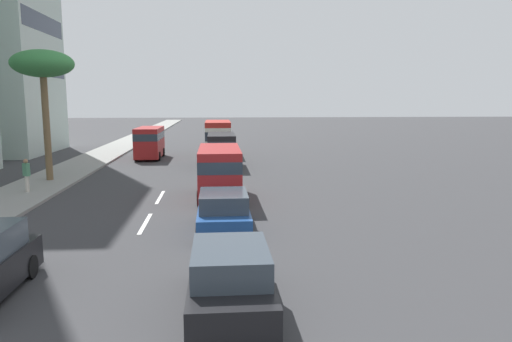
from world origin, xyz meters
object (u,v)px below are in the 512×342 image
object	(u,v)px
van_second	(220,170)
minibus_third	(218,136)
van_sixth	(150,141)
car_fourth	(230,280)
pedestrian_near_lamp	(27,174)
palm_tree	(43,66)
car_seventh	(224,213)
van_fifth	(221,148)

from	to	relation	value
van_second	minibus_third	bearing A→B (deg)	-0.05
van_sixth	car_fourth	bearing A→B (deg)	11.12
van_sixth	pedestrian_near_lamp	bearing A→B (deg)	-15.69
palm_tree	car_seventh	bearing A→B (deg)	-139.11
pedestrian_near_lamp	palm_tree	bearing A→B (deg)	124.60
pedestrian_near_lamp	van_second	bearing A→B (deg)	22.05
minibus_third	van_sixth	xyz separation A→B (m)	(-2.45, 5.68, -0.16)
car_seventh	palm_tree	size ratio (longest dim) A/B	0.55
minibus_third	van_fifth	world-z (taller)	minibus_third
van_second	car_fourth	xyz separation A→B (m)	(-12.72, -0.13, -0.69)
minibus_third	van_second	bearing A→B (deg)	179.95
minibus_third	car_seventh	size ratio (longest dim) A/B	1.48
van_second	van_sixth	distance (m)	17.69
car_fourth	palm_tree	distance (m)	21.77
van_second	palm_tree	xyz separation A→B (m)	(5.57, 10.03, 5.30)
pedestrian_near_lamp	van_fifth	bearing A→B (deg)	75.51
minibus_third	car_fourth	world-z (taller)	minibus_third
van_second	palm_tree	size ratio (longest dim) A/B	0.70
van_fifth	car_seventh	bearing A→B (deg)	179.53
car_seventh	pedestrian_near_lamp	size ratio (longest dim) A/B	2.44
van_sixth	pedestrian_near_lamp	distance (m)	15.58
car_seventh	pedestrian_near_lamp	xyz separation A→B (m)	(7.88, 9.96, 0.37)
car_fourth	van_fifth	world-z (taller)	van_fifth
van_fifth	car_seventh	distance (m)	17.41
van_fifth	car_seventh	size ratio (longest dim) A/B	1.19
van_second	car_fourth	bearing A→B (deg)	-179.39
pedestrian_near_lamp	palm_tree	xyz separation A→B (m)	(3.81, 0.16, 5.65)
van_sixth	car_seventh	size ratio (longest dim) A/B	1.23
van_fifth	van_sixth	distance (m)	8.04
van_fifth	van_sixth	xyz separation A→B (m)	(5.48, 5.89, 0.10)
palm_tree	van_sixth	bearing A→B (deg)	-21.34
car_fourth	van_sixth	world-z (taller)	van_sixth
van_second	minibus_third	size ratio (longest dim) A/B	0.86
van_second	van_sixth	bearing A→B (deg)	18.65
car_fourth	van_fifth	xyz separation A→B (m)	(24.00, -0.10, 0.63)
minibus_third	van_fifth	distance (m)	7.94
minibus_third	car_fourth	distance (m)	31.95
van_sixth	car_seventh	world-z (taller)	van_sixth
minibus_third	pedestrian_near_lamp	xyz separation A→B (m)	(-17.45, 9.89, -0.54)
van_second	car_seventh	size ratio (longest dim) A/B	1.27
car_fourth	pedestrian_near_lamp	distance (m)	17.61
van_sixth	minibus_third	bearing A→B (deg)	113.38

